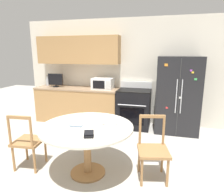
# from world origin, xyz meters

# --- Properties ---
(ground_plane) EXTENTS (14.00, 14.00, 0.00)m
(ground_plane) POSITION_xyz_m (0.00, 0.00, 0.00)
(ground_plane) COLOR #B2ADA3
(back_wall) EXTENTS (5.20, 0.44, 2.60)m
(back_wall) POSITION_xyz_m (-0.30, 2.59, 1.44)
(back_wall) COLOR silver
(back_wall) RESTS_ON ground_plane
(kitchen_counter) EXTENTS (2.17, 0.64, 0.90)m
(kitchen_counter) POSITION_xyz_m (-1.13, 2.29, 0.45)
(kitchen_counter) COLOR #AD7F4C
(kitchen_counter) RESTS_ON ground_plane
(refrigerator) EXTENTS (0.93, 0.72, 1.70)m
(refrigerator) POSITION_xyz_m (1.33, 2.23, 0.85)
(refrigerator) COLOR black
(refrigerator) RESTS_ON ground_plane
(oven_range) EXTENTS (0.77, 0.68, 1.08)m
(oven_range) POSITION_xyz_m (0.35, 2.26, 0.47)
(oven_range) COLOR black
(oven_range) RESTS_ON ground_plane
(microwave) EXTENTS (0.50, 0.39, 0.27)m
(microwave) POSITION_xyz_m (-0.43, 2.28, 1.04)
(microwave) COLOR white
(microwave) RESTS_ON kitchen_counter
(countertop_tv) EXTENTS (0.40, 0.16, 0.35)m
(countertop_tv) POSITION_xyz_m (-1.72, 2.26, 1.09)
(countertop_tv) COLOR black
(countertop_tv) RESTS_ON kitchen_counter
(counter_bottle) EXTENTS (0.08, 0.08, 0.27)m
(counter_bottle) POSITION_xyz_m (-2.04, 2.40, 1.00)
(counter_bottle) COLOR silver
(counter_bottle) RESTS_ON kitchen_counter
(dining_table) EXTENTS (1.34, 1.34, 0.75)m
(dining_table) POSITION_xyz_m (-0.02, 0.15, 0.63)
(dining_table) COLOR beige
(dining_table) RESTS_ON ground_plane
(dining_chair_right) EXTENTS (0.50, 0.50, 0.90)m
(dining_chair_right) POSITION_xyz_m (0.92, 0.28, 0.43)
(dining_chair_right) COLOR #9E7042
(dining_chair_right) RESTS_ON ground_plane
(dining_chair_left) EXTENTS (0.46, 0.46, 0.90)m
(dining_chair_left) POSITION_xyz_m (-0.97, 0.07, 0.43)
(dining_chair_left) COLOR #9E7042
(dining_chair_left) RESTS_ON ground_plane
(candle_glass) EXTENTS (0.09, 0.09, 0.08)m
(candle_glass) POSITION_xyz_m (-0.04, 0.24, 0.79)
(candle_glass) COLOR silver
(candle_glass) RESTS_ON dining_table
(folded_napkin) EXTENTS (0.19, 0.07, 0.05)m
(folded_napkin) POSITION_xyz_m (-0.15, 0.08, 0.78)
(folded_napkin) COLOR #A3BCDB
(folded_napkin) RESTS_ON dining_table
(wallet) EXTENTS (0.15, 0.16, 0.07)m
(wallet) POSITION_xyz_m (0.14, -0.19, 0.78)
(wallet) COLOR black
(wallet) RESTS_ON dining_table
(mail_stack) EXTENTS (0.30, 0.35, 0.02)m
(mail_stack) POSITION_xyz_m (0.24, 0.42, 0.77)
(mail_stack) COLOR white
(mail_stack) RESTS_ON dining_table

